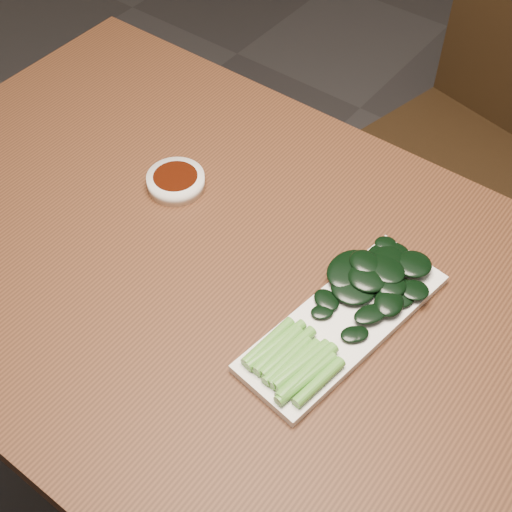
# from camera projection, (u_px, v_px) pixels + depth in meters

# --- Properties ---
(ground) EXTENTS (6.00, 6.00, 0.00)m
(ground) POSITION_uv_depth(u_px,v_px,m) (258.00, 492.00, 1.62)
(ground) COLOR #322F2F
(ground) RESTS_ON ground
(table) EXTENTS (1.40, 0.80, 0.75)m
(table) POSITION_uv_depth(u_px,v_px,m) (259.00, 317.00, 1.10)
(table) COLOR #472614
(table) RESTS_ON ground
(chair_far) EXTENTS (0.50, 0.50, 0.89)m
(chair_far) POSITION_uv_depth(u_px,v_px,m) (475.00, 131.00, 1.69)
(chair_far) COLOR black
(chair_far) RESTS_ON ground
(sauce_bowl) EXTENTS (0.10, 0.10, 0.02)m
(sauce_bowl) POSITION_uv_depth(u_px,v_px,m) (176.00, 181.00, 1.18)
(sauce_bowl) COLOR white
(sauce_bowl) RESTS_ON table
(serving_plate) EXTENTS (0.16, 0.35, 0.01)m
(serving_plate) POSITION_uv_depth(u_px,v_px,m) (344.00, 322.00, 1.00)
(serving_plate) COLOR white
(serving_plate) RESTS_ON table
(gai_lan) EXTENTS (0.15, 0.34, 0.02)m
(gai_lan) POSITION_uv_depth(u_px,v_px,m) (350.00, 301.00, 1.00)
(gai_lan) COLOR #599F37
(gai_lan) RESTS_ON serving_plate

